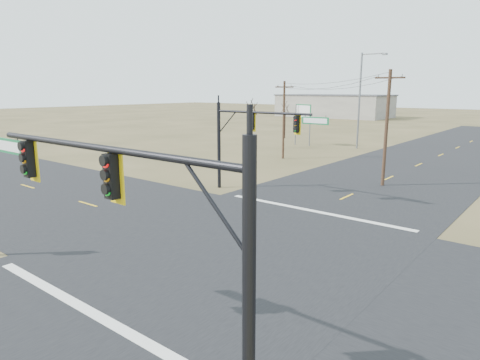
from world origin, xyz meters
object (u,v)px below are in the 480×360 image
at_px(mast_arm_near, 114,197).
at_px(streetlight_c, 362,96).
at_px(bare_tree_a, 252,107).
at_px(utility_pole_near, 387,126).
at_px(bare_tree_b, 285,107).
at_px(utility_pole_far, 284,118).
at_px(mast_arm_far, 255,129).
at_px(highway_sign, 303,116).

relative_size(mast_arm_near, streetlight_c, 0.91).
bearing_deg(bare_tree_a, utility_pole_near, -26.90).
distance_m(mast_arm_near, bare_tree_b, 54.94).
bearing_deg(utility_pole_far, mast_arm_near, -63.42).
xyz_separation_m(mast_arm_far, utility_pole_far, (-6.98, 14.38, -0.33)).
bearing_deg(highway_sign, streetlight_c, 30.37).
relative_size(mast_arm_far, bare_tree_a, 1.38).
height_order(mast_arm_near, utility_pole_near, utility_pole_near).
xyz_separation_m(mast_arm_far, utility_pole_near, (6.00, 8.18, -0.05)).
bearing_deg(mast_arm_near, utility_pole_near, 98.27).
bearing_deg(bare_tree_a, mast_arm_far, -52.43).
bearing_deg(mast_arm_near, mast_arm_far, 118.84).
distance_m(mast_arm_far, utility_pole_near, 10.14).
height_order(mast_arm_far, streetlight_c, streetlight_c).
distance_m(mast_arm_near, utility_pole_far, 35.62).
bearing_deg(mast_arm_far, utility_pole_far, 130.13).
bearing_deg(utility_pole_near, highway_sign, 135.21).
bearing_deg(mast_arm_near, streetlight_c, 107.94).
relative_size(mast_arm_far, bare_tree_b, 1.56).
height_order(utility_pole_far, bare_tree_a, utility_pole_far).
bearing_deg(utility_pole_far, mast_arm_far, -64.11).
height_order(mast_arm_far, bare_tree_b, mast_arm_far).
bearing_deg(streetlight_c, mast_arm_far, -60.25).
relative_size(utility_pole_near, utility_pole_far, 1.07).
xyz_separation_m(utility_pole_far, bare_tree_b, (-10.36, 16.39, 0.34)).
bearing_deg(utility_pole_far, streetlight_c, 75.92).
height_order(utility_pole_far, streetlight_c, streetlight_c).
relative_size(highway_sign, bare_tree_a, 0.82).
bearing_deg(streetlight_c, bare_tree_a, -119.80).
bearing_deg(highway_sign, utility_pole_far, -52.95).
distance_m(streetlight_c, bare_tree_b, 14.18).
xyz_separation_m(mast_arm_far, bare_tree_b, (-17.34, 30.78, 0.01)).
bearing_deg(bare_tree_b, mast_arm_near, -61.41).
bearing_deg(bare_tree_b, utility_pole_far, -57.71).
xyz_separation_m(mast_arm_far, bare_tree_a, (-14.16, 18.41, 0.55)).
distance_m(streetlight_c, bare_tree_a, 13.23).
xyz_separation_m(mast_arm_near, highway_sign, (-19.85, 42.42, -0.89)).
height_order(mast_arm_near, mast_arm_far, mast_arm_near).
relative_size(utility_pole_far, bare_tree_b, 1.41).
relative_size(utility_pole_far, highway_sign, 1.51).
relative_size(mast_arm_far, utility_pole_far, 1.11).
distance_m(utility_pole_near, streetlight_c, 21.04).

